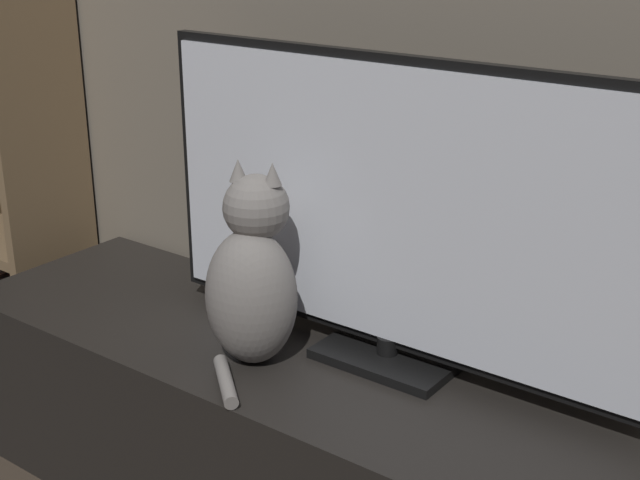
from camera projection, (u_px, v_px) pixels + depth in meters
name	position (u px, v px, depth m)	size (l,w,h in m)	color
tv_stand	(280.00, 433.00, 1.96)	(1.57, 0.50, 0.42)	black
tv	(392.00, 215.00, 1.71)	(1.10, 0.17, 0.62)	black
cat	(253.00, 280.00, 1.77)	(0.23, 0.30, 0.41)	gray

